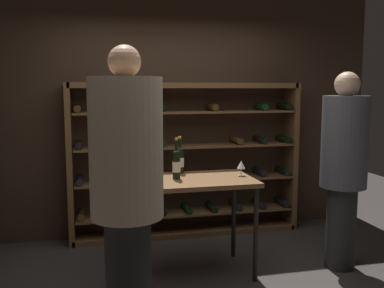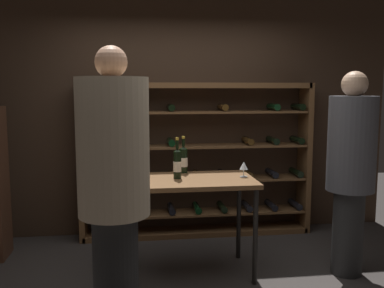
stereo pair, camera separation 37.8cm
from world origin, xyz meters
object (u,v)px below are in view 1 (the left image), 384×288
Objects in this scene: person_guest_khaki at (127,182)px; wine_bottle_green_slim at (180,160)px; person_bystander_dark_jacket at (344,162)px; wine_bottle_red_label at (176,164)px; wine_rack at (188,161)px; wine_glass_stemmed_left at (241,165)px; wine_bottle_black_capsule at (141,162)px; wine_glass_stemmed_right at (144,170)px; tasting_table at (191,189)px.

wine_bottle_green_slim is (0.61, 1.20, -0.07)m from person_guest_khaki.
person_bystander_dark_jacket reaches higher than wine_bottle_red_label.
wine_rack is at bearing 71.85° from wine_bottle_green_slim.
wine_rack reaches higher than wine_glass_stemmed_left.
wine_bottle_black_capsule is 0.93m from wine_glass_stemmed_left.
person_guest_khaki is at bearing 5.64° from person_bystander_dark_jacket.
wine_glass_stemmed_left reaches higher than wine_glass_stemmed_right.
person_bystander_dark_jacket is at bearing -6.05° from wine_glass_stemmed_right.
tasting_table is 7.92× the size of wine_glass_stemmed_left.
person_guest_khaki reaches higher than wine_rack.
wine_bottle_red_label is at bearing 171.72° from tasting_table.
tasting_table is 3.03× the size of wine_bottle_red_label.
wine_bottle_black_capsule reaches higher than tasting_table.
tasting_table is 3.18× the size of wine_bottle_green_slim.
wine_bottle_green_slim is at bearing 98.48° from tasting_table.
person_guest_khaki is (-0.86, -1.98, 0.22)m from wine_rack.
tasting_table is at bearing -21.32° from person_bystander_dark_jacket.
wine_bottle_red_label is 0.36m from wine_bottle_black_capsule.
wine_bottle_green_slim reaches higher than tasting_table.
tasting_table is at bearing -131.06° from person_guest_khaki.
wine_glass_stemmed_left is at bearing -0.66° from wine_bottle_red_label.
wine_glass_stemmed_right is (-0.38, -0.29, -0.03)m from wine_bottle_green_slim.
wine_glass_stemmed_left is (0.48, 0.01, 0.20)m from tasting_table.
wine_rack is 7.50× the size of wine_bottle_green_slim.
wine_bottle_black_capsule is at bearing 89.32° from wine_glass_stemmed_right.
tasting_table is at bearing -101.29° from wine_rack.
wine_bottle_red_label is (-0.13, 0.02, 0.23)m from tasting_table.
person_bystander_dark_jacket reaches higher than wine_glass_stemmed_right.
wine_glass_stemmed_right is at bearing -179.13° from wine_glass_stemmed_left.
person_bystander_dark_jacket is at bearing -12.58° from wine_glass_stemmed_left.
wine_bottle_black_capsule is at bearing 142.87° from wine_bottle_red_label.
wine_glass_stemmed_left is at bearing -14.12° from wine_bottle_black_capsule.
person_guest_khaki is 5.35× the size of wine_bottle_black_capsule.
wine_bottle_red_label is (0.52, 0.93, -0.06)m from person_guest_khaki.
wine_bottle_green_slim is 0.28m from wine_bottle_red_label.
wine_glass_stemmed_right is (-0.00, -0.24, -0.03)m from wine_bottle_black_capsule.
wine_rack is 1.35× the size of person_guest_khaki.
wine_bottle_green_slim is 0.96× the size of wine_bottle_black_capsule.
wine_bottle_red_label is at bearing 4.06° from wine_glass_stemmed_right.
wine_bottle_green_slim is 0.59m from wine_glass_stemmed_left.
wine_bottle_black_capsule is at bearing -26.75° from person_bystander_dark_jacket.
wine_rack is at bearing 52.72° from wine_bottle_black_capsule.
wine_glass_stemmed_left is (0.53, -0.28, -0.03)m from wine_bottle_green_slim.
wine_rack is 7.14× the size of wine_bottle_red_label.
tasting_table is 1.16m from person_guest_khaki.
wine_rack is 1.10m from wine_glass_stemmed_left.
wine_bottle_black_capsule is (-0.29, 0.22, -0.01)m from wine_bottle_red_label.
wine_glass_stemmed_right is (-0.42, -0.00, 0.20)m from tasting_table.
person_guest_khaki reaches higher than tasting_table.
wine_glass_stemmed_right is at bearing -90.68° from wine_bottle_black_capsule.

